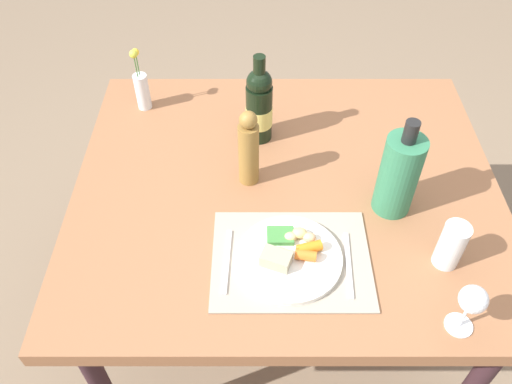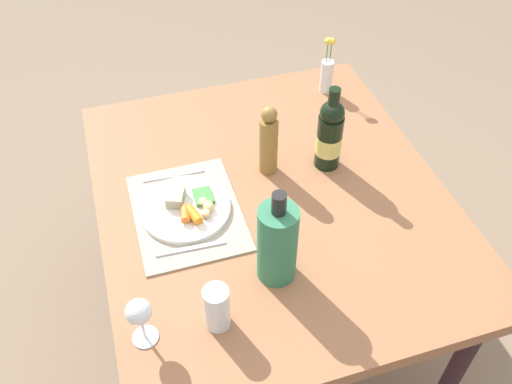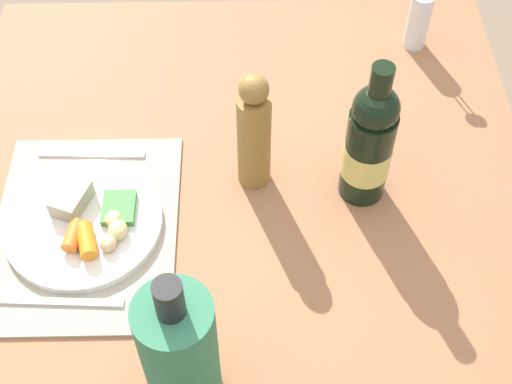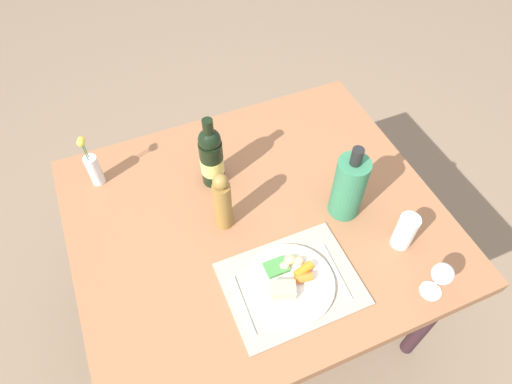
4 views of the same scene
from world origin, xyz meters
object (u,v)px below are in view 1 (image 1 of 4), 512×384
Objects in this scene: knife at (347,264)px; flower_vase at (140,88)px; wine_bottle at (258,106)px; wine_glass at (471,301)px; dinner_plate at (288,255)px; fork at (226,261)px; water_tumbler at (449,247)px; cooler_bottle at (398,174)px; dining_table at (285,200)px; pepper_mill at (247,149)px.

knife is 0.90m from flower_vase.
wine_glass is (0.46, -0.67, -0.02)m from wine_bottle.
dinner_plate is 0.50m from wine_bottle.
knife is at bearing -65.94° from wine_bottle.
fork is 0.56m from water_tumbler.
knife is 0.28m from cooler_bottle.
dinner_plate reaches higher than fork.
flower_vase reaches higher than fork.
cooler_bottle reaches higher than dinner_plate.
cooler_bottle is at bearing -16.26° from dining_table.
dinner_plate is 0.90× the size of cooler_bottle.
wine_glass reaches higher than dinner_plate.
flower_vase is 1.19m from wine_glass.
water_tumbler is at bearing -36.71° from flower_vase.
water_tumbler is (0.47, -0.49, -0.06)m from wine_bottle.
water_tumbler is 0.19m from wine_glass.
knife is 0.42m from pepper_mill.
dining_table is 4.22× the size of wine_bottle.
fork is 0.51m from wine_bottle.
flower_vase is (-0.61, 0.66, 0.07)m from knife.
wine_bottle is 0.82m from wine_glass.
wine_glass reaches higher than water_tumbler.
dinner_plate is 1.84× the size of wine_glass.
cooler_bottle is at bearing 32.34° from dinner_plate.
pepper_mill is (-0.11, 0.29, 0.10)m from dinner_plate.
water_tumbler is (0.86, -0.64, -0.02)m from flower_vase.
fork is 1.34× the size of wine_glass.
knife is at bearing -47.04° from flower_vase.
flower_vase is 0.75× the size of wine_bottle.
flower_vase is 1.08m from water_tumbler.
wine_glass is (0.85, -0.83, 0.03)m from flower_vase.
dinner_plate is at bearing 179.34° from water_tumbler.
dinner_plate is 0.33m from pepper_mill.
wine_bottle reaches higher than flower_vase.
pepper_mill reaches higher than wine_glass.
cooler_bottle is 1.22× the size of pepper_mill.
dining_table is 4.56× the size of dinner_plate.
flower_vase is 0.50m from pepper_mill.
pepper_mill is (0.05, 0.30, 0.11)m from fork.
wine_bottle reaches higher than wine_glass.
dining_table is at bearing -69.38° from wine_bottle.
pepper_mill reaches higher than flower_vase.
knife is 0.57m from wine_bottle.
flower_vase is at bearing 135.95° from pepper_mill.
pepper_mill is at bearing 168.45° from dining_table.
pepper_mill reaches higher than knife.
fork is 0.89× the size of flower_vase.
wine_glass is at bearing -44.17° from flower_vase.
wine_glass is (0.55, -0.18, 0.10)m from fork.
dinner_plate is 0.15m from knife.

